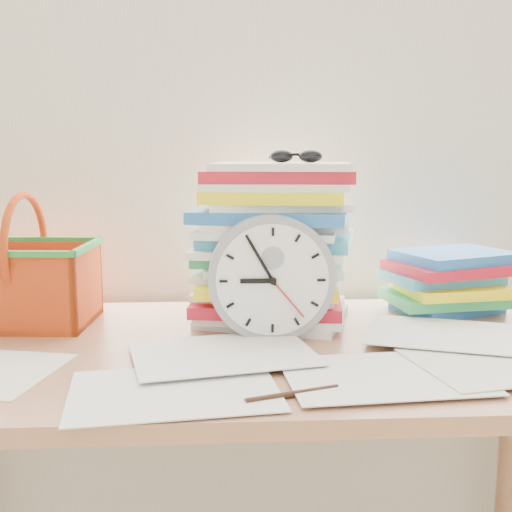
{
  "coord_description": "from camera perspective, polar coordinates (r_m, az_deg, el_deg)",
  "views": [
    {
      "loc": [
        -0.07,
        0.44,
        1.11
      ],
      "look_at": [
        0.0,
        1.6,
        0.92
      ],
      "focal_mm": 45.0,
      "sensor_mm": 36.0,
      "label": 1
    }
  ],
  "objects": [
    {
      "name": "curtain",
      "position": [
        1.55,
        -0.96,
        16.43
      ],
      "size": [
        2.4,
        0.01,
        2.5
      ],
      "primitive_type": "cube",
      "color": "white",
      "rests_on": "room_shell"
    },
    {
      "name": "desk",
      "position": [
        1.24,
        -0.1,
        -11.13
      ],
      "size": [
        1.4,
        0.7,
        0.75
      ],
      "color": "#A56F4D",
      "rests_on": "ground"
    },
    {
      "name": "paper_stack",
      "position": [
        1.35,
        1.69,
        1.19
      ],
      "size": [
        0.38,
        0.33,
        0.33
      ],
      "primitive_type": null,
      "rotation": [
        0.0,
        0.0,
        -0.19
      ],
      "color": "white",
      "rests_on": "desk"
    },
    {
      "name": "clock",
      "position": [
        1.22,
        1.38,
        -1.94
      ],
      "size": [
        0.24,
        0.05,
        0.24
      ],
      "primitive_type": "cylinder",
      "rotation": [
        1.57,
        0.0,
        0.0
      ],
      "color": "gray",
      "rests_on": "desk"
    },
    {
      "name": "sunglasses",
      "position": [
        1.31,
        3.58,
        8.87
      ],
      "size": [
        0.15,
        0.14,
        0.03
      ],
      "primitive_type": null,
      "rotation": [
        0.0,
        0.0,
        -0.37
      ],
      "color": "black",
      "rests_on": "paper_stack"
    },
    {
      "name": "book_stack",
      "position": [
        1.5,
        16.88,
        -2.25
      ],
      "size": [
        0.31,
        0.27,
        0.14
      ],
      "primitive_type": null,
      "rotation": [
        0.0,
        0.0,
        0.26
      ],
      "color": "white",
      "rests_on": "desk"
    },
    {
      "name": "basket",
      "position": [
        1.41,
        -19.74,
        -0.34
      ],
      "size": [
        0.29,
        0.23,
        0.27
      ],
      "primitive_type": null,
      "rotation": [
        0.0,
        0.0,
        -0.08
      ],
      "color": "#E04C15",
      "rests_on": "desk"
    },
    {
      "name": "pen",
      "position": [
        0.96,
        3.28,
        -12.17
      ],
      "size": [
        0.14,
        0.06,
        0.01
      ],
      "primitive_type": "cylinder",
      "rotation": [
        0.0,
        1.57,
        0.33
      ],
      "color": "black",
      "rests_on": "desk"
    },
    {
      "name": "scattered_papers",
      "position": [
        1.21,
        -0.1,
        -7.55
      ],
      "size": [
        1.26,
        0.42,
        0.02
      ],
      "primitive_type": null,
      "color": "white",
      "rests_on": "desk"
    }
  ]
}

